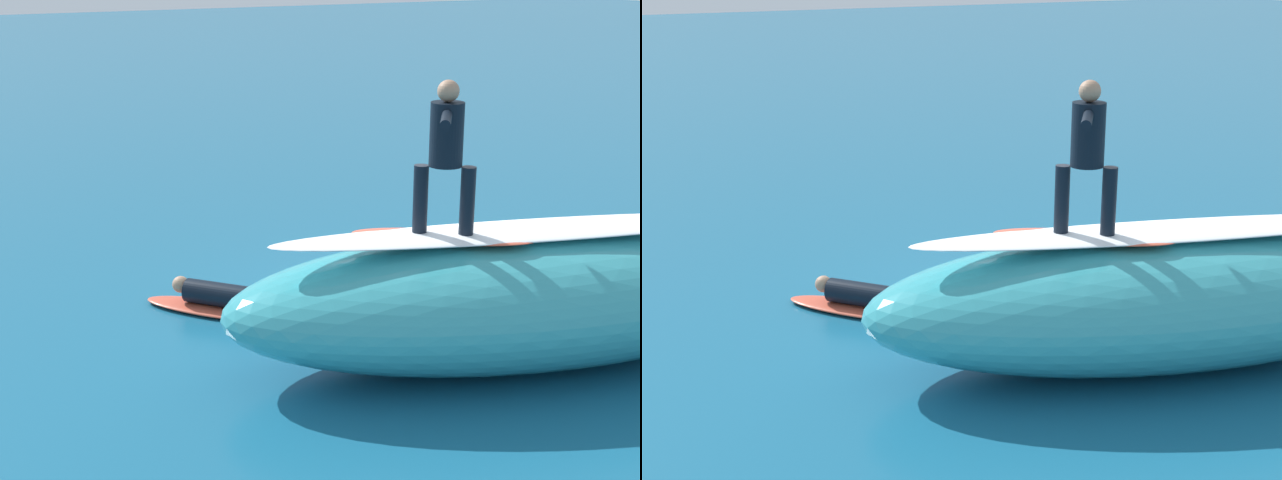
{
  "view_description": "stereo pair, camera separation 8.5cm",
  "coord_description": "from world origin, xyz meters",
  "views": [
    {
      "loc": [
        6.32,
        8.99,
        4.39
      ],
      "look_at": [
        1.54,
        0.23,
        1.21
      ],
      "focal_mm": 51.33,
      "sensor_mm": 36.0,
      "label": 1
    },
    {
      "loc": [
        6.25,
        9.03,
        4.39
      ],
      "look_at": [
        1.54,
        0.23,
        1.21
      ],
      "focal_mm": 51.33,
      "sensor_mm": 36.0,
      "label": 2
    }
  ],
  "objects": [
    {
      "name": "surfboard_riding",
      "position": [
        0.78,
        1.53,
        1.5
      ],
      "size": [
        1.86,
        1.62,
        0.07
      ],
      "primitive_type": "ellipsoid",
      "rotation": [
        0.0,
        0.0,
        -0.66
      ],
      "color": "#E0563D",
      "rests_on": "wave_crest"
    },
    {
      "name": "surfboard_paddling",
      "position": [
        2.3,
        -1.07,
        0.05
      ],
      "size": [
        1.72,
        1.91,
        0.09
      ],
      "primitive_type": "ellipsoid",
      "rotation": [
        0.0,
        0.0,
        -0.88
      ],
      "color": "#E0563D",
      "rests_on": "ground_plane"
    },
    {
      "name": "ground_plane",
      "position": [
        0.0,
        0.0,
        0.0
      ],
      "size": [
        120.0,
        120.0,
        0.0
      ],
      "primitive_type": "plane",
      "color": "#196084"
    },
    {
      "name": "wave_crest",
      "position": [
        -0.15,
        1.81,
        0.73
      ],
      "size": [
        7.06,
        4.11,
        1.46
      ],
      "primitive_type": "ellipsoid",
      "rotation": [
        0.0,
        0.0,
        -0.29
      ],
      "color": "teal",
      "rests_on": "ground_plane"
    },
    {
      "name": "wave_foam_lip",
      "position": [
        -0.15,
        1.81,
        1.5
      ],
      "size": [
        5.67,
        2.4,
        0.08
      ],
      "primitive_type": "ellipsoid",
      "rotation": [
        0.0,
        0.0,
        -0.29
      ],
      "color": "white",
      "rests_on": "wave_crest"
    },
    {
      "name": "foam_patch_mid",
      "position": [
        -0.68,
        -1.89,
        0.06
      ],
      "size": [
        1.16,
        1.05,
        0.12
      ],
      "primitive_type": "ellipsoid",
      "rotation": [
        0.0,
        0.0,
        0.52
      ],
      "color": "white",
      "rests_on": "ground_plane"
    },
    {
      "name": "surfer_riding",
      "position": [
        0.78,
        1.53,
        2.47
      ],
      "size": [
        1.02,
        1.27,
        1.61
      ],
      "rotation": [
        0.0,
        0.0,
        -0.66
      ],
      "color": "black",
      "rests_on": "surfboard_riding"
    },
    {
      "name": "foam_patch_near",
      "position": [
        -3.51,
        0.24,
        0.06
      ],
      "size": [
        1.14,
        1.18,
        0.13
      ],
      "primitive_type": "ellipsoid",
      "rotation": [
        0.0,
        0.0,
        1.73
      ],
      "color": "white",
      "rests_on": "ground_plane"
    },
    {
      "name": "surfer_paddling",
      "position": [
        2.21,
        -0.97,
        0.23
      ],
      "size": [
        1.3,
        1.5,
        0.32
      ],
      "rotation": [
        0.0,
        0.0,
        -0.88
      ],
      "color": "black",
      "rests_on": "surfboard_paddling"
    }
  ]
}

